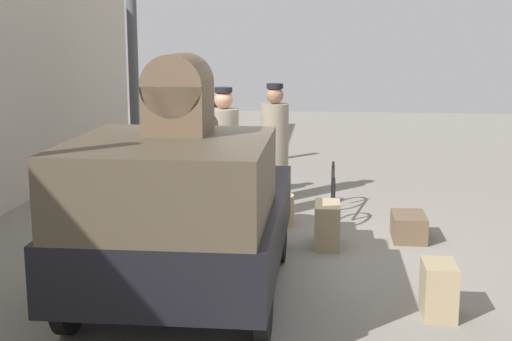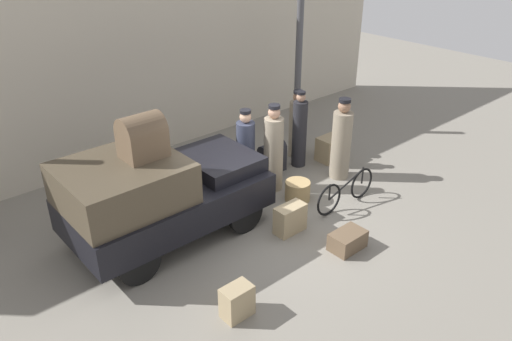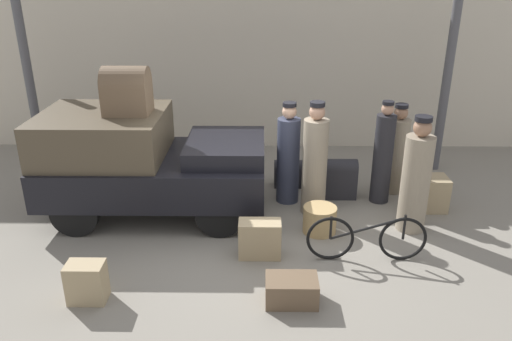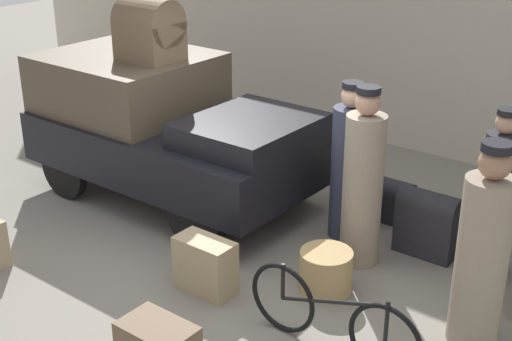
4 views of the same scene
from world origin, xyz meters
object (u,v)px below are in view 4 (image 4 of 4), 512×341
Objects in this scene: porter_standing_middle at (349,168)px; trunk_on_truck_roof at (149,30)px; bicycle at (331,317)px; wicker_basket at (326,271)px; porter_carrying_trunk at (482,255)px; porter_with_bicycle at (363,185)px; suitcase_black_upright at (384,197)px; porter_lifting_near_truck at (495,205)px; truck at (164,124)px; trunk_barrel_dark at (428,221)px; suitcase_tan_flat at (205,265)px.

porter_standing_middle is 2.40× the size of trunk_on_truck_roof.
bicycle is 0.98m from wicker_basket.
porter_carrying_trunk is 0.97× the size of porter_with_bicycle.
porter_with_bicycle reaches higher than porter_standing_middle.
trunk_on_truck_roof is (-3.53, 1.48, 1.70)m from bicycle.
bicycle is 2.42× the size of suitcase_black_upright.
porter_lifting_near_truck is (-0.27, 1.00, -0.00)m from porter_carrying_trunk.
truck is at bearing 156.22° from bicycle.
porter_lifting_near_truck is 0.85m from trunk_barrel_dark.
bicycle is 0.94× the size of porter_standing_middle.
porter_standing_middle is at bearing 75.44° from suitcase_tan_flat.
bicycle is 0.88× the size of porter_with_bicycle.
wicker_basket is 0.72× the size of trunk_barrel_dark.
truck is at bearing -179.87° from porter_with_bicycle.
porter_lifting_near_truck is 4.33m from trunk_on_truck_roof.
suitcase_tan_flat is 3.06m from trunk_on_truck_roof.
trunk_on_truck_roof reaches higher than wicker_basket.
porter_lifting_near_truck is at bearing 5.89° from trunk_on_truck_roof.
bicycle is at bearing -62.14° from porter_standing_middle.
porter_lifting_near_truck reaches higher than suitcase_tan_flat.
porter_standing_middle is 0.97× the size of porter_carrying_trunk.
bicycle is 2.80× the size of suitcase_tan_flat.
trunk_barrel_dark is at bearing 49.12° from porter_with_bicycle.
trunk_on_truck_roof is (-2.94, -0.01, 1.18)m from porter_with_bicycle.
porter_carrying_trunk is 1.57m from trunk_barrel_dark.
porter_carrying_trunk is at bearing -27.80° from porter_standing_middle.
porter_standing_middle reaches higher than truck.
porter_standing_middle is 1.95m from suitcase_tan_flat.
wicker_basket is at bearing -13.84° from truck.
truck is 1.93× the size of porter_carrying_trunk.
trunk_barrel_dark reaches higher than bicycle.
suitcase_tan_flat is at bearing -36.61° from truck.
wicker_basket is 0.29× the size of porter_lifting_near_truck.
trunk_barrel_dark is (-0.71, 0.14, -0.45)m from porter_lifting_near_truck.
suitcase_black_upright is (-0.88, 2.54, -0.09)m from bicycle.
porter_carrying_trunk is at bearing -7.70° from truck.
porter_with_bicycle is 1.25m from suitcase_black_upright.
porter_standing_middle is 1.61m from porter_lifting_near_truck.
trunk_on_truck_roof is (-2.97, 0.69, 1.84)m from wicker_basket.
truck is 2.40m from porter_standing_middle.
suitcase_black_upright is 2.54m from suitcase_tan_flat.
bicycle is 1.48m from suitcase_tan_flat.
porter_carrying_trunk reaches higher than porter_lifting_near_truck.
bicycle is at bearing -71.01° from suitcase_black_upright.
suitcase_tan_flat is (-0.92, -0.71, 0.06)m from wicker_basket.
suitcase_tan_flat reaches higher than suitcase_black_upright.
porter_lifting_near_truck is 1.27m from porter_with_bicycle.
porter_lifting_near_truck reaches higher than wicker_basket.
truck is at bearing 166.16° from wicker_basket.
truck is at bearing 172.30° from porter_carrying_trunk.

